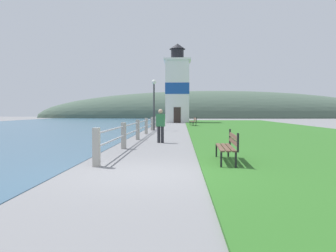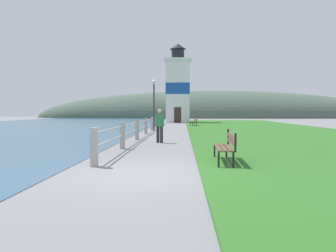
# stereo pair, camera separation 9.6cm
# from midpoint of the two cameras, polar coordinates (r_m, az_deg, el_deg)

# --- Properties ---
(ground_plane) EXTENTS (160.00, 160.00, 0.00)m
(ground_plane) POSITION_cam_midpoint_polar(r_m,az_deg,el_deg) (7.92, -4.95, -8.31)
(ground_plane) COLOR slate
(grass_verge) EXTENTS (12.00, 53.46, 0.06)m
(grass_verge) POSITION_cam_midpoint_polar(r_m,az_deg,el_deg) (26.38, 16.52, -0.70)
(grass_verge) COLOR #2D6623
(grass_verge) RESTS_ON ground_plane
(seawall_railing) EXTENTS (0.18, 29.47, 1.05)m
(seawall_railing) POSITION_cam_midpoint_polar(r_m,az_deg,el_deg) (23.50, -3.39, 0.42)
(seawall_railing) COLOR #A8A399
(seawall_railing) RESTS_ON ground_plane
(park_bench_near) EXTENTS (0.55, 2.00, 0.94)m
(park_bench_near) POSITION_cam_midpoint_polar(r_m,az_deg,el_deg) (9.46, 10.18, -3.25)
(park_bench_near) COLOR brown
(park_bench_near) RESTS_ON ground_plane
(park_bench_midway) EXTENTS (0.64, 1.75, 0.94)m
(park_bench_midway) POSITION_cam_midpoint_polar(r_m,az_deg,el_deg) (32.55, 4.43, 0.90)
(park_bench_midway) COLOR brown
(park_bench_midway) RESTS_ON ground_plane
(lighthouse) EXTENTS (3.51, 3.51, 10.35)m
(lighthouse) POSITION_cam_midpoint_polar(r_m,az_deg,el_deg) (43.38, 1.58, 6.67)
(lighthouse) COLOR white
(lighthouse) RESTS_ON ground_plane
(person_strolling) EXTENTS (0.42, 0.28, 1.59)m
(person_strolling) POSITION_cam_midpoint_polar(r_m,az_deg,el_deg) (15.45, -1.49, 0.25)
(person_strolling) COLOR #28282D
(person_strolling) RESTS_ON ground_plane
(lamp_post) EXTENTS (0.36, 0.36, 3.96)m
(lamp_post) POSITION_cam_midpoint_polar(r_m,az_deg,el_deg) (25.74, -2.56, 5.36)
(lamp_post) COLOR #333338
(lamp_post) RESTS_ON ground_plane
(distant_hillside) EXTENTS (80.00, 16.00, 12.00)m
(distant_hillside) POSITION_cam_midpoint_polar(r_m,az_deg,el_deg) (73.71, 7.80, 1.41)
(distant_hillside) COLOR #475B4C
(distant_hillside) RESTS_ON ground_plane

